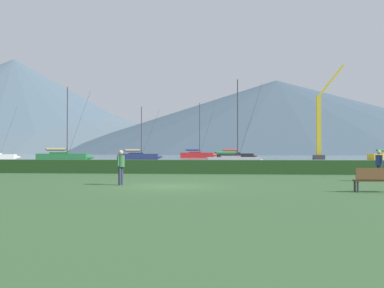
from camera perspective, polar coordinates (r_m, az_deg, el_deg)
name	(u,v)px	position (r m, az deg, el deg)	size (l,w,h in m)	color
ground_plane	(169,186)	(19.77, -3.11, -5.59)	(1000.00, 1000.00, 0.00)	#385B33
harbor_water	(226,155)	(156.52, 4.45, -1.49)	(320.00, 246.00, 0.00)	#8C9EA3
hedge_line	(192,167)	(30.64, -0.01, -3.02)	(80.00, 1.20, 0.97)	#284C23
sailboat_slip_0	(64,157)	(69.25, -16.55, -1.59)	(8.85, 3.45, 11.43)	#236B38
sailboat_slip_2	(236,156)	(85.61, 5.76, -1.53)	(8.17, 3.52, 10.39)	black
sailboat_slip_4	(197,154)	(101.32, 0.72, -1.39)	(8.83, 2.85, 12.82)	red
sailboat_slip_6	(139,156)	(77.45, -7.04, -1.60)	(8.12, 3.73, 9.51)	navy
sailboat_slip_7	(234,160)	(47.64, 5.56, -2.16)	(6.77, 2.69, 9.46)	#9E9EA3
park_bench_near_path	(375,179)	(18.31, 22.94, -4.23)	(1.57, 0.58, 0.95)	brown
person_seated_viewer	(379,163)	(24.78, 23.43, -2.31)	(0.36, 0.55, 1.65)	#2D3347
person_standing_walker	(121,164)	(20.64, -9.37, -2.67)	(0.36, 0.55, 1.65)	#2D3347
dock_crane	(320,131)	(86.07, 16.49, 1.69)	(5.79, 2.00, 18.05)	#333338
distant_hill_west_ridge	(276,117)	(307.20, 11.07, 3.56)	(304.41, 304.41, 50.79)	#425666
distant_hill_central_peak	(114,134)	(454.84, -10.21, 1.33)	(217.41, 217.41, 38.43)	#4C6070
distant_hill_east_ridge	(14,106)	(385.66, -22.43, 4.68)	(273.48, 273.48, 77.30)	#4C6070
distant_hill_far_shoulder	(69,128)	(369.05, -15.85, 1.99)	(293.82, 293.82, 40.03)	slate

